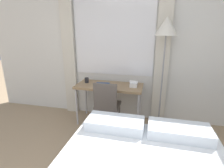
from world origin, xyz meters
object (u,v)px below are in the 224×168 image
object	(u,v)px
desk_chair	(107,103)
mug	(87,80)
desk	(109,89)
telephone	(134,84)
book	(103,84)
standing_lamp	(166,35)

from	to	relation	value
desk_chair	mug	bearing A→B (deg)	146.07
desk	telephone	size ratio (longest dim) A/B	7.11
telephone	book	size ratio (longest dim) A/B	0.65
telephone	desk	bearing A→B (deg)	-177.97
book	mug	distance (m)	0.33
standing_lamp	book	distance (m)	1.32
standing_lamp	telephone	xyz separation A→B (m)	(-0.46, -0.02, -0.82)
telephone	mug	xyz separation A→B (m)	(-0.87, 0.03, 0.01)
desk_chair	book	world-z (taller)	desk_chair
telephone	mug	distance (m)	0.87
desk	book	size ratio (longest dim) A/B	4.60
desk_chair	desk	bearing A→B (deg)	94.65
standing_lamp	mug	bearing A→B (deg)	179.55
desk_chair	standing_lamp	bearing A→B (deg)	17.57
desk_chair	telephone	distance (m)	0.56
book	mug	bearing A→B (deg)	169.41
desk_chair	book	bearing A→B (deg)	119.72
desk	standing_lamp	xyz separation A→B (m)	(0.89, 0.03, 0.93)
mug	standing_lamp	bearing A→B (deg)	-0.45
telephone	book	bearing A→B (deg)	-176.60
desk	desk_chair	world-z (taller)	desk_chair
book	desk_chair	bearing A→B (deg)	-59.30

